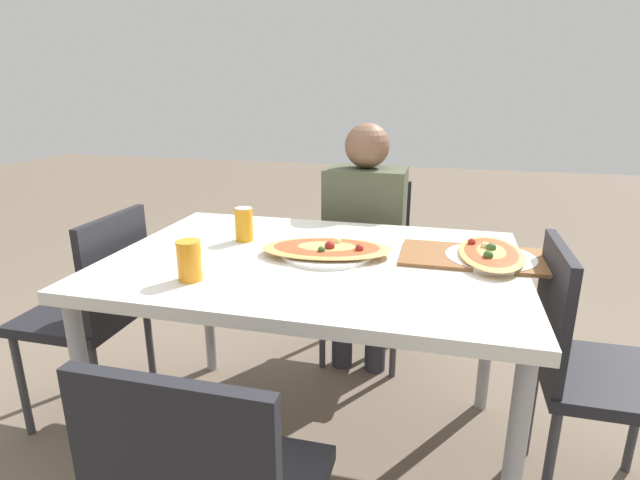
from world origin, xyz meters
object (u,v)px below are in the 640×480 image
dining_table (314,276)px  chair_far_seated (367,257)px  drink_glass (189,261)px  chair_side_right (587,362)px  pizza_main (327,250)px  soda_can (244,224)px  pizza_second (491,255)px  person_seated (364,227)px  chair_side_left (95,306)px

dining_table → chair_far_seated: chair_far_seated is taller
chair_far_seated → dining_table: bearing=85.7°
chair_far_seated → drink_glass: 1.18m
chair_side_right → drink_glass: 1.25m
chair_far_seated → pizza_main: size_ratio=1.83×
dining_table → chair_side_right: 0.89m
soda_can → chair_far_seated: bearing=61.9°
dining_table → pizza_main: (0.04, 0.03, 0.09)m
chair_far_seated → chair_side_right: 1.15m
dining_table → pizza_main: bearing=42.3°
chair_side_right → pizza_second: bearing=-113.1°
dining_table → person_seated: bearing=85.0°
chair_far_seated → pizza_main: bearing=88.2°
dining_table → pizza_main: pizza_main is taller
soda_can → pizza_second: bearing=-0.3°
dining_table → chair_side_right: (0.87, -0.01, -0.19)m
chair_far_seated → pizza_second: bearing=126.9°
drink_glass → pizza_second: bearing=24.6°
chair_side_left → drink_glass: (0.57, -0.26, 0.32)m
drink_glass → soda_can: bearing=89.3°
chair_side_right → soda_can: bearing=-96.5°
chair_side_left → chair_side_right: (1.74, 0.02, 0.00)m
chair_side_left → drink_glass: size_ratio=7.19×
chair_far_seated → pizza_main: 0.82m
dining_table → chair_far_seated: (0.06, 0.80, -0.19)m
pizza_main → drink_glass: bearing=-137.2°
pizza_main → dining_table: bearing=-137.7°
chair_side_left → person_seated: size_ratio=0.75×
pizza_main → drink_glass: size_ratio=3.94×
chair_far_seated → person_seated: person_seated is taller
pizza_main → soda_can: size_ratio=3.80×
chair_far_seated → pizza_second: size_ratio=2.27×
chair_far_seated → soda_can: 0.83m
dining_table → chair_side_left: (-0.87, -0.03, -0.19)m
chair_side_right → soda_can: soda_can is taller
dining_table → soda_can: (-0.30, 0.12, 0.13)m
soda_can → dining_table: bearing=-22.3°
dining_table → pizza_second: size_ratio=3.55×
dining_table → pizza_main: 0.10m
pizza_main → drink_glass: (-0.34, -0.32, 0.04)m
pizza_main → pizza_second: bearing=9.0°
dining_table → soda_can: size_ratio=10.85×
soda_can → drink_glass: soda_can is taller
person_seated → chair_far_seated: bearing=-90.0°
chair_side_left → soda_can: size_ratio=6.94×
person_seated → soda_can: (-0.36, -0.56, 0.14)m
chair_side_left → person_seated: (0.93, 0.71, 0.18)m
dining_table → pizza_second: bearing=11.7°
pizza_second → person_seated: bearing=131.9°
dining_table → chair_side_right: size_ratio=1.56×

